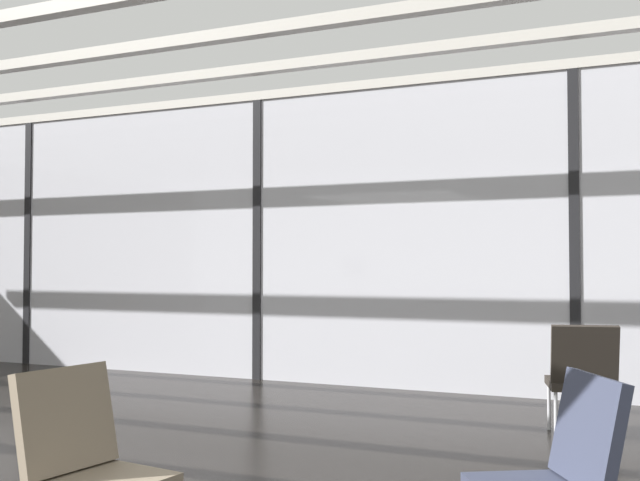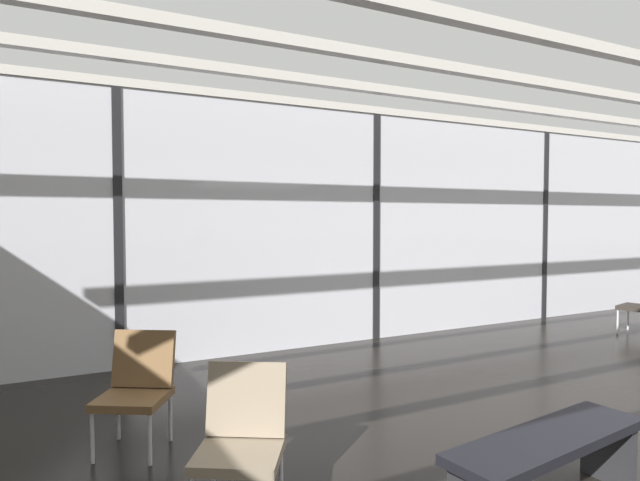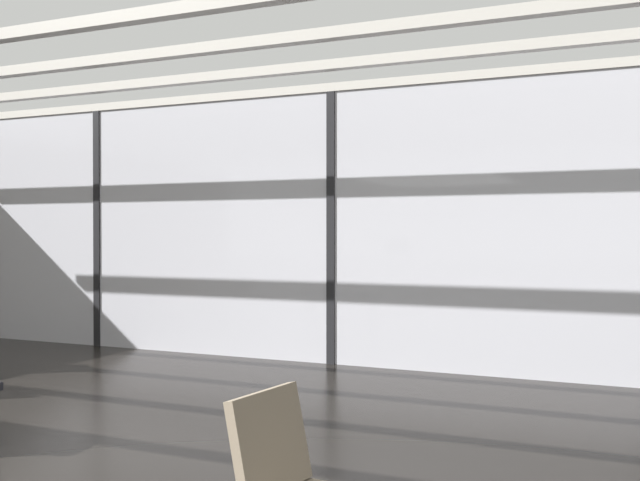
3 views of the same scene
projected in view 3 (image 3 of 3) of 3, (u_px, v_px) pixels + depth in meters
glass_curtain_wall at (332, 228)px, 8.75m from camera, size 14.00×0.08×3.24m
window_mullion_0 at (99, 229)px, 10.16m from camera, size 0.10×0.12×3.24m
window_mullion_1 at (332, 228)px, 8.75m from camera, size 0.10×0.12×3.24m
ceiling_slats at (168, 12)px, 5.71m from camera, size 13.72×6.72×0.10m
parked_airplane at (514, 212)px, 13.34m from camera, size 13.26×3.87×3.87m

